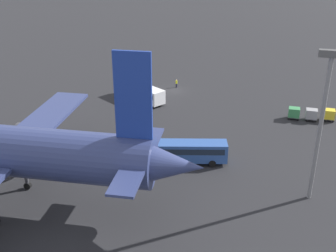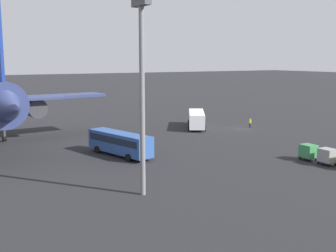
# 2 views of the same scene
# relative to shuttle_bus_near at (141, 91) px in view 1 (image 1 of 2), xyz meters

# --- Properties ---
(ground_plane) EXTENTS (600.00, 600.00, 0.00)m
(ground_plane) POSITION_rel_shuttle_bus_near_xyz_m (-4.90, -6.82, -1.84)
(ground_plane) COLOR #232326
(shuttle_bus_near) EXTENTS (10.98, 8.38, 3.04)m
(shuttle_bus_near) POSITION_rel_shuttle_bus_near_xyz_m (0.00, 0.00, 0.00)
(shuttle_bus_near) COLOR white
(shuttle_bus_near) RESTS_ON ground
(shuttle_bus_far) EXTENTS (11.37, 5.20, 3.16)m
(shuttle_bus_far) POSITION_rel_shuttle_bus_near_xyz_m (-14.26, 22.09, 0.06)
(shuttle_bus_far) COLOR #2D5199
(shuttle_bus_far) RESTS_ON ground
(worker_person) EXTENTS (0.38, 0.38, 1.74)m
(worker_person) POSITION_rel_shuttle_bus_near_xyz_m (-4.91, -9.06, -0.96)
(worker_person) COLOR #1E1E2D
(worker_person) RESTS_ON ground
(cargo_cart_yellow) EXTENTS (2.01, 1.70, 2.06)m
(cargo_cart_yellow) POSITION_rel_shuttle_bus_near_xyz_m (-34.81, 1.20, -0.64)
(cargo_cart_yellow) COLOR #38383D
(cargo_cart_yellow) RESTS_ON ground
(cargo_cart_grey) EXTENTS (2.01, 1.70, 2.06)m
(cargo_cart_grey) POSITION_rel_shuttle_bus_near_xyz_m (-31.88, 1.92, -0.64)
(cargo_cart_grey) COLOR #38383D
(cargo_cart_grey) RESTS_ON ground
(cargo_cart_green) EXTENTS (2.01, 1.70, 2.06)m
(cargo_cart_green) POSITION_rel_shuttle_bus_near_xyz_m (-28.95, 2.01, -0.64)
(cargo_cart_green) COLOR #38383D
(cargo_cart_green) RESTS_ON ground
(light_pole) EXTENTS (2.80, 0.70, 18.55)m
(light_pole) POSITION_rel_shuttle_bus_near_xyz_m (-30.73, 26.85, 9.46)
(light_pole) COLOR slate
(light_pole) RESTS_ON ground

